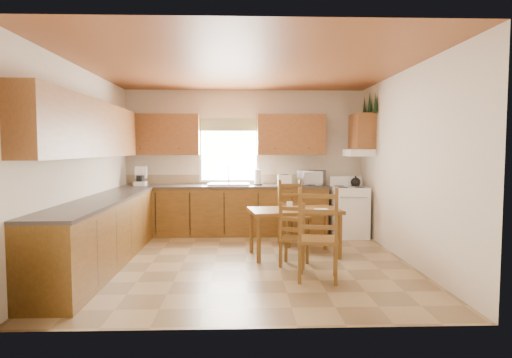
{
  "coord_description": "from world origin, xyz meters",
  "views": [
    {
      "loc": [
        -0.06,
        -5.92,
        1.59
      ],
      "look_at": [
        0.15,
        0.3,
        1.15
      ],
      "focal_mm": 30.0,
      "sensor_mm": 36.0,
      "label": 1
    }
  ],
  "objects_px": {
    "stove": "(349,212)",
    "microwave": "(311,178)",
    "dining_table": "(294,232)",
    "chair_far_left": "(294,213)",
    "chair_near_right": "(318,234)",
    "chair_near_left": "(294,234)",
    "chair_far_right": "(295,213)"
  },
  "relations": [
    {
      "from": "microwave",
      "to": "dining_table",
      "type": "height_order",
      "value": "microwave"
    },
    {
      "from": "stove",
      "to": "chair_near_right",
      "type": "height_order",
      "value": "chair_near_right"
    },
    {
      "from": "chair_near_left",
      "to": "microwave",
      "type": "bearing_deg",
      "value": -84.65
    },
    {
      "from": "chair_near_right",
      "to": "stove",
      "type": "bearing_deg",
      "value": -100.79
    },
    {
      "from": "chair_near_left",
      "to": "chair_near_right",
      "type": "bearing_deg",
      "value": 128.6
    },
    {
      "from": "microwave",
      "to": "chair_far_left",
      "type": "xyz_separation_m",
      "value": [
        -0.42,
        -0.87,
        -0.52
      ]
    },
    {
      "from": "stove",
      "to": "microwave",
      "type": "xyz_separation_m",
      "value": [
        -0.65,
        0.26,
        0.61
      ]
    },
    {
      "from": "chair_far_right",
      "to": "chair_far_left",
      "type": "bearing_deg",
      "value": -125.28
    },
    {
      "from": "chair_near_left",
      "to": "chair_far_left",
      "type": "height_order",
      "value": "chair_far_left"
    },
    {
      "from": "dining_table",
      "to": "microwave",
      "type": "bearing_deg",
      "value": 64.34
    },
    {
      "from": "microwave",
      "to": "stove",
      "type": "bearing_deg",
      "value": -1.4
    },
    {
      "from": "chair_far_right",
      "to": "chair_near_left",
      "type": "bearing_deg",
      "value": -117.53
    },
    {
      "from": "chair_near_left",
      "to": "chair_far_right",
      "type": "height_order",
      "value": "chair_far_right"
    },
    {
      "from": "dining_table",
      "to": "chair_far_right",
      "type": "distance_m",
      "value": 0.81
    },
    {
      "from": "stove",
      "to": "chair_near_right",
      "type": "bearing_deg",
      "value": -112.47
    },
    {
      "from": "chair_near_left",
      "to": "stove",
      "type": "bearing_deg",
      "value": -102.63
    },
    {
      "from": "stove",
      "to": "chair_far_right",
      "type": "bearing_deg",
      "value": -152.25
    },
    {
      "from": "stove",
      "to": "chair_far_left",
      "type": "distance_m",
      "value": 1.23
    },
    {
      "from": "dining_table",
      "to": "chair_near_right",
      "type": "distance_m",
      "value": 1.21
    },
    {
      "from": "dining_table",
      "to": "chair_near_left",
      "type": "xyz_separation_m",
      "value": [
        -0.07,
        -0.54,
        0.08
      ]
    },
    {
      "from": "stove",
      "to": "chair_near_right",
      "type": "relative_size",
      "value": 0.78
    },
    {
      "from": "microwave",
      "to": "chair_far_left",
      "type": "height_order",
      "value": "microwave"
    },
    {
      "from": "dining_table",
      "to": "chair_near_right",
      "type": "height_order",
      "value": "chair_near_right"
    },
    {
      "from": "chair_near_left",
      "to": "chair_far_right",
      "type": "distance_m",
      "value": 1.33
    },
    {
      "from": "dining_table",
      "to": "chair_far_right",
      "type": "height_order",
      "value": "chair_far_right"
    },
    {
      "from": "dining_table",
      "to": "chair_far_right",
      "type": "relative_size",
      "value": 1.26
    },
    {
      "from": "chair_near_right",
      "to": "chair_far_right",
      "type": "height_order",
      "value": "chair_near_right"
    },
    {
      "from": "chair_near_left",
      "to": "dining_table",
      "type": "bearing_deg",
      "value": -76.71
    },
    {
      "from": "stove",
      "to": "chair_far_left",
      "type": "xyz_separation_m",
      "value": [
        -1.07,
        -0.61,
        0.09
      ]
    },
    {
      "from": "stove",
      "to": "chair_near_right",
      "type": "distance_m",
      "value": 2.73
    },
    {
      "from": "stove",
      "to": "dining_table",
      "type": "relative_size",
      "value": 0.68
    },
    {
      "from": "microwave",
      "to": "chair_far_left",
      "type": "relative_size",
      "value": 0.42
    }
  ]
}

